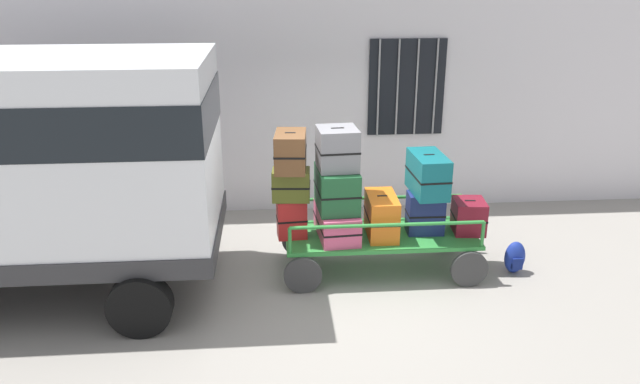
# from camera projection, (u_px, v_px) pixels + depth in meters

# --- Properties ---
(ground_plane) EXTENTS (40.00, 40.00, 0.00)m
(ground_plane) POSITION_uv_depth(u_px,v_px,m) (326.00, 282.00, 7.80)
(ground_plane) COLOR gray
(building_wall) EXTENTS (12.00, 0.38, 5.00)m
(building_wall) POSITION_uv_depth(u_px,v_px,m) (312.00, 55.00, 9.43)
(building_wall) COLOR silver
(building_wall) RESTS_ON ground
(van) EXTENTS (4.41, 2.20, 2.88)m
(van) POSITION_uv_depth(u_px,v_px,m) (20.00, 156.00, 6.93)
(van) COLOR silver
(van) RESTS_ON ground
(luggage_cart) EXTENTS (2.56, 1.11, 0.52)m
(luggage_cart) POSITION_uv_depth(u_px,v_px,m) (380.00, 241.00, 7.96)
(luggage_cart) COLOR #2D8438
(luggage_cart) RESTS_ON ground
(cart_railing) EXTENTS (2.42, 0.97, 0.34)m
(cart_railing) POSITION_uv_depth(u_px,v_px,m) (381.00, 213.00, 7.82)
(cart_railing) COLOR #2D8438
(cart_railing) RESTS_ON luggage_cart
(suitcase_left_bottom) EXTENTS (0.40, 0.30, 0.51)m
(suitcase_left_bottom) POSITION_uv_depth(u_px,v_px,m) (292.00, 218.00, 7.75)
(suitcase_left_bottom) COLOR #B21E1E
(suitcase_left_bottom) RESTS_ON luggage_cart
(suitcase_left_middle) EXTENTS (0.50, 0.35, 0.40)m
(suitcase_left_middle) POSITION_uv_depth(u_px,v_px,m) (291.00, 185.00, 7.59)
(suitcase_left_middle) COLOR #4C5119
(suitcase_left_middle) RESTS_ON suitcase_left_bottom
(suitcase_left_top) EXTENTS (0.43, 0.63, 0.47)m
(suitcase_left_top) POSITION_uv_depth(u_px,v_px,m) (291.00, 151.00, 7.44)
(suitcase_left_top) COLOR brown
(suitcase_left_top) RESTS_ON suitcase_left_middle
(suitcase_midleft_bottom) EXTENTS (0.55, 0.91, 0.38)m
(suitcase_midleft_bottom) POSITION_uv_depth(u_px,v_px,m) (337.00, 222.00, 7.81)
(suitcase_midleft_bottom) COLOR #CC4C72
(suitcase_midleft_bottom) RESTS_ON luggage_cart
(suitcase_midleft_middle) EXTENTS (0.54, 0.75, 0.53)m
(suitcase_midleft_middle) POSITION_uv_depth(u_px,v_px,m) (337.00, 189.00, 7.67)
(suitcase_midleft_middle) COLOR #194C28
(suitcase_midleft_middle) RESTS_ON suitcase_midleft_bottom
(suitcase_midleft_top) EXTENTS (0.53, 0.55, 0.52)m
(suitcase_midleft_top) POSITION_uv_depth(u_px,v_px,m) (337.00, 149.00, 7.49)
(suitcase_midleft_top) COLOR slate
(suitcase_midleft_top) RESTS_ON suitcase_midleft_middle
(suitcase_center_bottom) EXTENTS (0.39, 0.72, 0.54)m
(suitcase_center_bottom) POSITION_uv_depth(u_px,v_px,m) (382.00, 215.00, 7.81)
(suitcase_center_bottom) COLOR orange
(suitcase_center_bottom) RESTS_ON luggage_cart
(suitcase_midright_bottom) EXTENTS (0.48, 0.32, 0.55)m
(suitcase_midright_bottom) POSITION_uv_depth(u_px,v_px,m) (425.00, 213.00, 7.87)
(suitcase_midright_bottom) COLOR navy
(suitcase_midright_bottom) RESTS_ON luggage_cart
(suitcase_midright_middle) EXTENTS (0.43, 0.77, 0.51)m
(suitcase_midright_middle) POSITION_uv_depth(u_px,v_px,m) (428.00, 174.00, 7.68)
(suitcase_midright_middle) COLOR #0F5960
(suitcase_midright_middle) RESTS_ON suitcase_midright_bottom
(suitcase_right_bottom) EXTENTS (0.44, 0.49, 0.44)m
(suitcase_right_bottom) POSITION_uv_depth(u_px,v_px,m) (469.00, 216.00, 7.92)
(suitcase_right_bottom) COLOR maroon
(suitcase_right_bottom) RESTS_ON luggage_cart
(backpack) EXTENTS (0.27, 0.22, 0.44)m
(backpack) POSITION_uv_depth(u_px,v_px,m) (515.00, 258.00, 7.95)
(backpack) COLOR navy
(backpack) RESTS_ON ground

